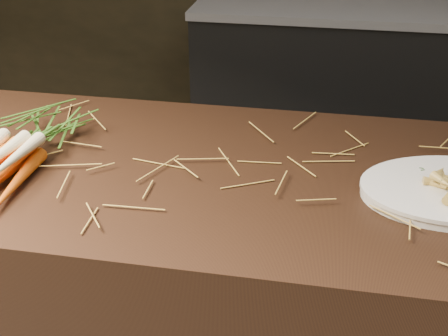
{
  "coord_description": "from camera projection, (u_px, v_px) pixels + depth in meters",
  "views": [
    {
      "loc": [
        0.06,
        -0.76,
        1.51
      ],
      "look_at": [
        -0.12,
        0.2,
        0.96
      ],
      "focal_mm": 45.0,
      "sensor_mm": 36.0,
      "label": 1
    }
  ],
  "objects": [
    {
      "name": "back_counter",
      "position": [
        366.0,
        84.0,
        3.02
      ],
      "size": [
        1.82,
        0.62,
        0.84
      ],
      "color": "black",
      "rests_on": "ground"
    },
    {
      "name": "straw_bedding",
      "position": [
        286.0,
        171.0,
        1.21
      ],
      "size": [
        1.4,
        0.6,
        0.02
      ],
      "primitive_type": null,
      "color": "#A88B36",
      "rests_on": "main_counter"
    },
    {
      "name": "main_counter",
      "position": [
        276.0,
        326.0,
        1.44
      ],
      "size": [
        2.4,
        0.7,
        0.9
      ],
      "primitive_type": "cube",
      "color": "black",
      "rests_on": "ground"
    },
    {
      "name": "root_veg_bunch",
      "position": [
        27.0,
        141.0,
        1.26
      ],
      "size": [
        0.17,
        0.5,
        0.09
      ],
      "rotation": [
        0.0,
        0.0,
        -0.03
      ],
      "color": "#D15201",
      "rests_on": "main_counter"
    }
  ]
}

